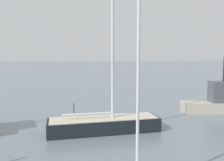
{
  "coord_description": "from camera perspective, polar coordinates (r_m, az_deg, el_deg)",
  "views": [
    {
      "loc": [
        -3.99,
        -4.76,
        4.84
      ],
      "look_at": [
        0.0,
        17.77,
        2.59
      ],
      "focal_mm": 38.05,
      "sensor_mm": 36.0,
      "label": 1
    }
  ],
  "objects": [
    {
      "name": "channel_buoy_0",
      "position": [
        18.2,
        -9.11,
        -8.72
      ],
      "size": [
        0.7,
        0.7,
        1.42
      ],
      "color": "green",
      "rests_on": "ground_plane"
    },
    {
      "name": "fishing_boat_1",
      "position": [
        23.05,
        24.52,
        -4.66
      ],
      "size": [
        6.51,
        2.76,
        4.93
      ],
      "rotation": [
        0.0,
        0.0,
        -0.16
      ],
      "color": "#BCB29E",
      "rests_on": "ground_plane"
    },
    {
      "name": "sailboat_2",
      "position": [
        15.69,
        -1.91,
        -10.01
      ],
      "size": [
        7.3,
        2.33,
        12.01
      ],
      "rotation": [
        0.0,
        0.0,
        0.06
      ],
      "color": "black",
      "rests_on": "ground_plane"
    }
  ]
}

